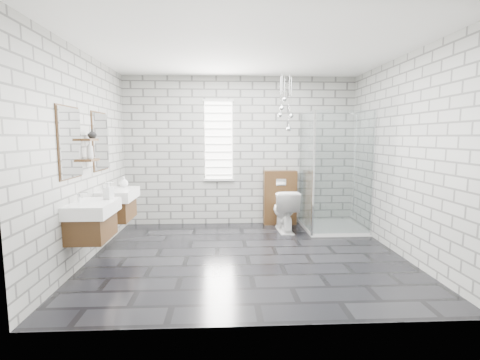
{
  "coord_description": "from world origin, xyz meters",
  "views": [
    {
      "loc": [
        -0.32,
        -4.59,
        1.61
      ],
      "look_at": [
        -0.08,
        0.35,
        1.0
      ],
      "focal_mm": 26.0,
      "sensor_mm": 36.0,
      "label": 1
    }
  ],
  "objects": [
    {
      "name": "floor",
      "position": [
        0.0,
        0.0,
        -0.01
      ],
      "size": [
        4.2,
        3.6,
        0.02
      ],
      "primitive_type": "cube",
      "color": "black",
      "rests_on": "ground"
    },
    {
      "name": "ceiling",
      "position": [
        0.0,
        0.0,
        2.71
      ],
      "size": [
        4.2,
        3.6,
        0.02
      ],
      "primitive_type": "cube",
      "color": "white",
      "rests_on": "wall_back"
    },
    {
      "name": "wall_back",
      "position": [
        0.0,
        1.81,
        1.35
      ],
      "size": [
        4.2,
        0.02,
        2.7
      ],
      "primitive_type": "cube",
      "color": "#A4A59F",
      "rests_on": "floor"
    },
    {
      "name": "wall_front",
      "position": [
        0.0,
        -1.81,
        1.35
      ],
      "size": [
        4.2,
        0.02,
        2.7
      ],
      "primitive_type": "cube",
      "color": "#A4A59F",
      "rests_on": "floor"
    },
    {
      "name": "wall_left",
      "position": [
        -2.11,
        0.0,
        1.35
      ],
      "size": [
        0.02,
        3.6,
        2.7
      ],
      "primitive_type": "cube",
      "color": "#A4A59F",
      "rests_on": "floor"
    },
    {
      "name": "wall_right",
      "position": [
        2.11,
        0.0,
        1.35
      ],
      "size": [
        0.02,
        3.6,
        2.7
      ],
      "primitive_type": "cube",
      "color": "#A4A59F",
      "rests_on": "floor"
    },
    {
      "name": "vanity_left",
      "position": [
        -1.91,
        -0.48,
        0.76
      ],
      "size": [
        0.47,
        0.7,
        1.57
      ],
      "color": "#4A2F17",
      "rests_on": "wall_left"
    },
    {
      "name": "vanity_right",
      "position": [
        -1.91,
        0.53,
        0.76
      ],
      "size": [
        0.47,
        0.7,
        1.57
      ],
      "color": "#4A2F17",
      "rests_on": "wall_left"
    },
    {
      "name": "shelf_lower",
      "position": [
        -2.03,
        -0.05,
        1.32
      ],
      "size": [
        0.14,
        0.3,
        0.03
      ],
      "primitive_type": "cube",
      "color": "#4A2F17",
      "rests_on": "wall_left"
    },
    {
      "name": "shelf_upper",
      "position": [
        -2.03,
        -0.05,
        1.58
      ],
      "size": [
        0.14,
        0.3,
        0.03
      ],
      "primitive_type": "cube",
      "color": "#4A2F17",
      "rests_on": "wall_left"
    },
    {
      "name": "window",
      "position": [
        -0.4,
        1.78,
        1.55
      ],
      "size": [
        0.56,
        0.05,
        1.48
      ],
      "color": "white",
      "rests_on": "wall_back"
    },
    {
      "name": "cistern_panel",
      "position": [
        0.73,
        1.7,
        0.5
      ],
      "size": [
        0.6,
        0.2,
        1.0
      ],
      "primitive_type": "cube",
      "color": "#4A2F17",
      "rests_on": "floor"
    },
    {
      "name": "flush_plate",
      "position": [
        0.73,
        1.6,
        0.8
      ],
      "size": [
        0.18,
        0.01,
        0.12
      ],
      "primitive_type": "cube",
      "color": "silver",
      "rests_on": "cistern_panel"
    },
    {
      "name": "shower_enclosure",
      "position": [
        1.5,
        1.18,
        0.5
      ],
      "size": [
        1.0,
        1.0,
        2.03
      ],
      "color": "white",
      "rests_on": "floor"
    },
    {
      "name": "pendant_cluster",
      "position": [
        0.74,
        1.35,
        2.02
      ],
      "size": [
        0.28,
        0.25,
        0.99
      ],
      "color": "silver",
      "rests_on": "ceiling"
    },
    {
      "name": "toilet",
      "position": [
        0.73,
        1.23,
        0.36
      ],
      "size": [
        0.43,
        0.72,
        0.72
      ],
      "primitive_type": "imported",
      "rotation": [
        0.0,
        0.0,
        3.19
      ],
      "color": "white",
      "rests_on": "floor"
    },
    {
      "name": "soap_bottle_a",
      "position": [
        -1.74,
        -0.28,
        0.96
      ],
      "size": [
        0.12,
        0.13,
        0.21
      ],
      "primitive_type": "imported",
      "rotation": [
        0.0,
        0.0,
        -0.35
      ],
      "color": "#B2B2B2",
      "rests_on": "vanity_left"
    },
    {
      "name": "soap_bottle_b",
      "position": [
        -1.85,
        0.78,
        0.93
      ],
      "size": [
        0.14,
        0.14,
        0.16
      ],
      "primitive_type": "imported",
      "rotation": [
        0.0,
        0.0,
        0.12
      ],
      "color": "#B2B2B2",
      "rests_on": "vanity_right"
    },
    {
      "name": "soap_bottle_c",
      "position": [
        -2.02,
        -0.07,
        1.45
      ],
      "size": [
        0.1,
        0.1,
        0.23
      ],
      "primitive_type": "imported",
      "rotation": [
        0.0,
        0.0,
        -0.18
      ],
      "color": "#B2B2B2",
      "rests_on": "shelf_lower"
    },
    {
      "name": "vase",
      "position": [
        -2.02,
        0.04,
        1.65
      ],
      "size": [
        0.13,
        0.13,
        0.12
      ],
      "primitive_type": "imported",
      "rotation": [
        0.0,
        0.0,
        0.14
      ],
      "color": "#B2B2B2",
      "rests_on": "shelf_upper"
    }
  ]
}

